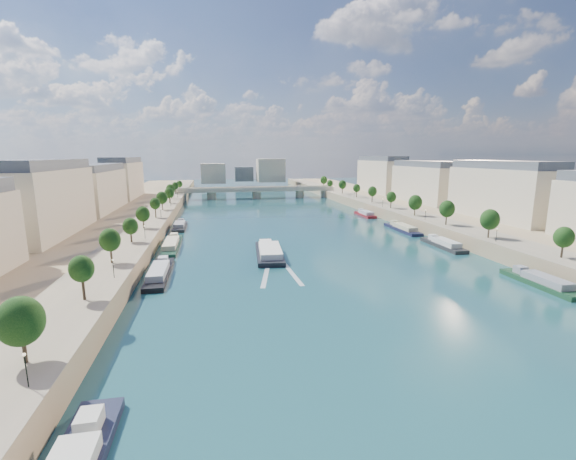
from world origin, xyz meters
name	(u,v)px	position (x,y,z in m)	size (l,w,h in m)	color
ground	(290,230)	(0.00, 100.00, 0.00)	(700.00, 700.00, 0.00)	#0C2935
quay_left	(105,231)	(-72.00, 100.00, 2.50)	(44.00, 520.00, 5.00)	#9E8460
quay_right	(446,219)	(72.00, 100.00, 2.50)	(44.00, 520.00, 5.00)	#9E8460
pave_left	(146,223)	(-57.00, 100.00, 5.05)	(14.00, 520.00, 0.10)	gray
pave_right	(416,214)	(57.00, 100.00, 5.05)	(14.00, 520.00, 0.10)	gray
trees_left	(151,208)	(-55.00, 102.00, 10.48)	(4.80, 268.80, 8.26)	#382B1E
trees_right	(402,200)	(55.00, 110.00, 10.48)	(4.80, 268.80, 8.26)	#382B1E
lamps_left	(154,220)	(-52.50, 90.00, 7.78)	(0.36, 200.36, 4.28)	black
lamps_right	(402,207)	(52.50, 105.00, 7.78)	(0.36, 200.36, 4.28)	black
buildings_left	(75,192)	(-85.00, 112.00, 16.45)	(16.00, 226.00, 23.20)	beige
buildings_right	(458,185)	(85.00, 112.00, 16.45)	(16.00, 226.00, 23.20)	beige
skyline	(248,172)	(3.19, 319.52, 14.66)	(79.00, 42.00, 22.00)	beige
bridge	(257,191)	(0.00, 222.58, 5.08)	(112.00, 12.00, 8.15)	#C1B79E
tour_barge	(269,252)	(-14.52, 60.95, 1.03)	(10.13, 27.98, 3.76)	black
wake	(278,271)	(-14.52, 44.34, 0.02)	(10.74, 26.03, 0.04)	silver
moored_barges_left	(162,266)	(-45.50, 52.16, 0.84)	(5.00, 158.82, 3.60)	#161B32
moored_barges_right	(451,247)	(45.50, 56.61, 0.84)	(5.00, 164.13, 3.60)	black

